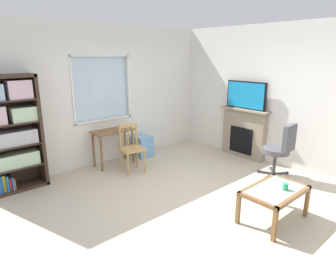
# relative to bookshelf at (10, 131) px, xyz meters

# --- Properties ---
(ground) EXTENTS (5.88, 6.15, 0.02)m
(ground) POSITION_rel_bookshelf_xyz_m (1.84, -2.33, -1.00)
(ground) COLOR beige
(wall_back_with_window) EXTENTS (4.88, 0.15, 2.75)m
(wall_back_with_window) POSITION_rel_bookshelf_xyz_m (1.85, 0.24, 0.37)
(wall_back_with_window) COLOR silver
(wall_back_with_window) RESTS_ON ground
(wall_right) EXTENTS (0.12, 5.35, 2.75)m
(wall_right) POSITION_rel_bookshelf_xyz_m (4.34, -2.33, 0.39)
(wall_right) COLOR silver
(wall_right) RESTS_ON ground
(bookshelf) EXTENTS (0.90, 0.38, 1.88)m
(bookshelf) POSITION_rel_bookshelf_xyz_m (0.00, 0.00, 0.00)
(bookshelf) COLOR #38281E
(bookshelf) RESTS_ON ground
(desk_under_window) EXTENTS (0.82, 0.41, 0.73)m
(desk_under_window) POSITION_rel_bookshelf_xyz_m (1.80, -0.11, -0.40)
(desk_under_window) COLOR brown
(desk_under_window) RESTS_ON ground
(wooden_chair) EXTENTS (0.48, 0.47, 0.90)m
(wooden_chair) POSITION_rel_bookshelf_xyz_m (1.88, -0.62, -0.53)
(wooden_chair) COLOR tan
(wooden_chair) RESTS_ON ground
(plastic_drawer_unit) EXTENTS (0.35, 0.40, 0.45)m
(plastic_drawer_unit) POSITION_rel_bookshelf_xyz_m (2.54, -0.06, -0.76)
(plastic_drawer_unit) COLOR #72ADDB
(plastic_drawer_unit) RESTS_ON ground
(fireplace) EXTENTS (0.26, 1.10, 1.06)m
(fireplace) POSITION_rel_bookshelf_xyz_m (4.18, -1.54, -0.45)
(fireplace) COLOR gray
(fireplace) RESTS_ON ground
(tv) EXTENTS (0.06, 0.92, 0.57)m
(tv) POSITION_rel_bookshelf_xyz_m (4.16, -1.54, 0.36)
(tv) COLOR black
(tv) RESTS_ON fireplace
(office_chair) EXTENTS (0.57, 0.58, 1.00)m
(office_chair) POSITION_rel_bookshelf_xyz_m (3.73, -2.62, -0.43)
(office_chair) COLOR #4C4C51
(office_chair) RESTS_ON ground
(coffee_table) EXTENTS (0.91, 0.57, 0.46)m
(coffee_table) POSITION_rel_bookshelf_xyz_m (2.32, -3.31, -0.61)
(coffee_table) COLOR #8C9E99
(coffee_table) RESTS_ON ground
(sippy_cup) EXTENTS (0.07, 0.07, 0.09)m
(sippy_cup) POSITION_rel_bookshelf_xyz_m (2.40, -3.41, -0.49)
(sippy_cup) COLOR #33B770
(sippy_cup) RESTS_ON coffee_table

